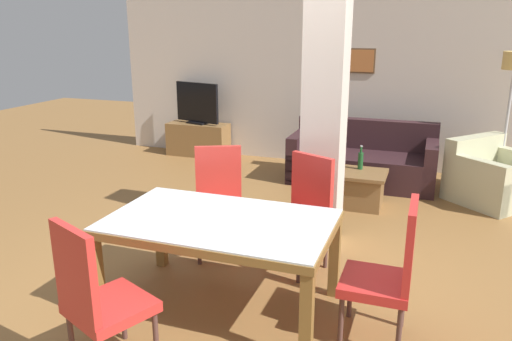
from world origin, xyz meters
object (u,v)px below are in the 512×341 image
at_px(dining_chair_far_left, 219,199).
at_px(tv_stand, 198,139).
at_px(dining_chair_near_left, 97,295).
at_px(sofa, 362,162).
at_px(dining_table, 220,236).
at_px(dining_chair_head_right, 389,269).
at_px(armchair, 493,180).
at_px(dining_chair_far_right, 303,210).
at_px(tv_screen, 197,104).
at_px(bottle, 361,160).
at_px(coffee_table, 357,188).

distance_m(dining_chair_far_left, tv_stand, 3.74).
height_order(dining_chair_near_left, dining_chair_far_left, same).
height_order(sofa, tv_stand, sofa).
bearing_deg(dining_table, dining_chair_head_right, 0.00).
bearing_deg(dining_chair_near_left, dining_chair_head_right, 53.30).
distance_m(dining_chair_near_left, armchair, 5.03).
bearing_deg(dining_chair_far_left, sofa, -134.33).
relative_size(dining_chair_far_right, sofa, 0.52).
distance_m(dining_table, armchair, 4.02).
relative_size(dining_table, dining_chair_far_left, 1.65).
height_order(dining_table, dining_chair_head_right, dining_chair_head_right).
distance_m(tv_stand, tv_screen, 0.60).
xyz_separation_m(bottle, tv_screen, (-2.87, 1.43, 0.33)).
height_order(dining_table, sofa, sofa).
bearing_deg(sofa, bottle, 95.52).
distance_m(bottle, tv_screen, 3.23).
bearing_deg(dining_chair_head_right, tv_screen, 39.57).
relative_size(dining_chair_near_left, tv_screen, 1.24).
relative_size(dining_chair_far_left, tv_screen, 1.24).
relative_size(coffee_table, tv_stand, 0.67).
relative_size(dining_table, sofa, 0.86).
relative_size(dining_chair_head_right, tv_screen, 1.24).
bearing_deg(tv_screen, coffee_table, 165.58).
relative_size(tv_stand, tv_screen, 1.24).
bearing_deg(tv_screen, tv_stand, -0.00).
height_order(dining_chair_head_right, tv_stand, dining_chair_head_right).
bearing_deg(dining_chair_far_left, bottle, -144.25).
bearing_deg(sofa, dining_chair_far_right, 86.64).
bearing_deg(bottle, dining_chair_head_right, -77.99).
height_order(dining_chair_head_right, armchair, dining_chair_head_right).
relative_size(dining_chair_head_right, dining_chair_near_left, 1.00).
relative_size(coffee_table, tv_screen, 0.83).
height_order(dining_chair_far_right, armchair, dining_chair_far_right).
bearing_deg(dining_chair_near_left, sofa, 101.40).
height_order(sofa, bottle, sofa).
distance_m(dining_table, tv_screen, 4.75).
bearing_deg(armchair, tv_stand, -59.60).
bearing_deg(bottle, sofa, 95.52).
bearing_deg(coffee_table, dining_table, -103.79).
xyz_separation_m(armchair, tv_screen, (-4.42, 0.84, 0.59)).
bearing_deg(dining_table, coffee_table, 76.21).
relative_size(dining_chair_head_right, tv_stand, 1.00).
bearing_deg(armchair, tv_screen, -59.60).
xyz_separation_m(dining_table, dining_chair_near_left, (-0.41, -0.94, -0.06)).
xyz_separation_m(dining_chair_head_right, tv_screen, (-3.46, 4.19, 0.33)).
xyz_separation_m(armchair, bottle, (-1.55, -0.59, 0.26)).
bearing_deg(dining_chair_far_right, dining_chair_head_right, 157.53).
bearing_deg(tv_stand, sofa, -11.93).
relative_size(dining_table, tv_stand, 1.65).
height_order(dining_chair_far_left, armchair, dining_chair_far_left).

